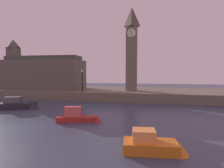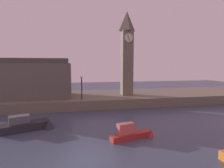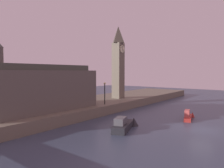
{
  "view_description": "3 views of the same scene",
  "coord_description": "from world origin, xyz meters",
  "px_view_note": "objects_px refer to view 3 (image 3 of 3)",
  "views": [
    {
      "loc": [
        10.88,
        -13.36,
        4.88
      ],
      "look_at": [
        5.63,
        15.21,
        2.85
      ],
      "focal_mm": 28.83,
      "sensor_mm": 36.0,
      "label": 1
    },
    {
      "loc": [
        -0.48,
        -12.78,
        6.74
      ],
      "look_at": [
        5.39,
        15.93,
        3.75
      ],
      "focal_mm": 29.48,
      "sensor_mm": 36.0,
      "label": 2
    },
    {
      "loc": [
        -25.79,
        -6.71,
        6.87
      ],
      "look_at": [
        3.39,
        15.96,
        4.7
      ],
      "focal_mm": 33.77,
      "sensor_mm": 36.0,
      "label": 3
    }
  ],
  "objects_px": {
    "clock_tower": "(118,61)",
    "boat_dinghy_red": "(189,116)",
    "streetlamp": "(105,90)",
    "boat_barge_dark": "(125,125)",
    "parliament_hall": "(40,88)"
  },
  "relations": [
    {
      "from": "clock_tower",
      "to": "parliament_hall",
      "type": "xyz_separation_m",
      "value": [
        -17.58,
        0.59,
        -4.33
      ]
    },
    {
      "from": "streetlamp",
      "to": "clock_tower",
      "type": "bearing_deg",
      "value": 21.33
    },
    {
      "from": "boat_barge_dark",
      "to": "boat_dinghy_red",
      "type": "distance_m",
      "value": 10.8
    },
    {
      "from": "parliament_hall",
      "to": "streetlamp",
      "type": "relative_size",
      "value": 4.18
    },
    {
      "from": "streetlamp",
      "to": "boat_barge_dark",
      "type": "bearing_deg",
      "value": -125.56
    },
    {
      "from": "parliament_hall",
      "to": "clock_tower",
      "type": "bearing_deg",
      "value": -1.92
    },
    {
      "from": "parliament_hall",
      "to": "streetlamp",
      "type": "height_order",
      "value": "parliament_hall"
    },
    {
      "from": "parliament_hall",
      "to": "boat_dinghy_red",
      "type": "distance_m",
      "value": 21.53
    },
    {
      "from": "streetlamp",
      "to": "boat_dinghy_red",
      "type": "distance_m",
      "value": 13.41
    },
    {
      "from": "clock_tower",
      "to": "boat_dinghy_red",
      "type": "relative_size",
      "value": 3.15
    },
    {
      "from": "boat_barge_dark",
      "to": "boat_dinghy_red",
      "type": "bearing_deg",
      "value": -23.54
    },
    {
      "from": "boat_barge_dark",
      "to": "streetlamp",
      "type": "bearing_deg",
      "value": 54.44
    },
    {
      "from": "clock_tower",
      "to": "boat_dinghy_red",
      "type": "height_order",
      "value": "clock_tower"
    },
    {
      "from": "clock_tower",
      "to": "boat_dinghy_red",
      "type": "distance_m",
      "value": 18.01
    },
    {
      "from": "boat_dinghy_red",
      "to": "boat_barge_dark",
      "type": "bearing_deg",
      "value": 156.46
    }
  ]
}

